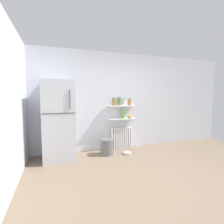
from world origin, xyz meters
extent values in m
plane|color=#7A6651|center=(0.00, 0.50, 0.00)|extent=(7.04, 7.04, 0.00)
cube|color=silver|center=(0.00, 2.05, 1.30)|extent=(7.04, 0.10, 2.60)
cube|color=silver|center=(-2.25, 0.60, 1.30)|extent=(0.10, 4.80, 2.60)
cube|color=#B7BABF|center=(-1.51, 1.64, 0.89)|extent=(0.69, 0.72, 1.79)
cube|color=#262628|center=(-1.51, 1.28, 1.09)|extent=(0.68, 0.01, 0.01)
cylinder|color=#4C4C51|center=(-1.29, 1.26, 1.37)|extent=(0.02, 0.02, 0.40)
cube|color=white|center=(-0.14, 1.92, 0.29)|extent=(0.04, 0.12, 0.58)
cube|color=white|center=(-0.08, 1.92, 0.29)|extent=(0.04, 0.12, 0.58)
cube|color=white|center=(-0.02, 1.92, 0.29)|extent=(0.04, 0.12, 0.58)
cube|color=white|center=(0.04, 1.92, 0.29)|extent=(0.04, 0.12, 0.58)
cube|color=white|center=(0.10, 1.92, 0.29)|extent=(0.04, 0.12, 0.58)
cube|color=white|center=(0.16, 1.92, 0.29)|extent=(0.04, 0.12, 0.58)
cube|color=white|center=(0.22, 1.92, 0.29)|extent=(0.04, 0.12, 0.58)
cube|color=white|center=(0.29, 1.92, 0.29)|extent=(0.04, 0.12, 0.58)
cube|color=white|center=(0.35, 1.92, 0.29)|extent=(0.04, 0.12, 0.58)
cube|color=white|center=(0.41, 1.92, 0.29)|extent=(0.04, 0.12, 0.58)
cube|color=white|center=(0.13, 1.89, 0.83)|extent=(0.75, 0.22, 0.02)
cube|color=white|center=(0.13, 1.89, 1.18)|extent=(0.75, 0.22, 0.02)
cylinder|color=olive|center=(-0.10, 1.89, 1.29)|extent=(0.10, 0.10, 0.19)
cylinder|color=gray|center=(-0.10, 1.89, 1.40)|extent=(0.09, 0.09, 0.02)
cylinder|color=#5B7F4C|center=(0.06, 1.89, 1.30)|extent=(0.11, 0.11, 0.20)
cylinder|color=gray|center=(0.06, 1.89, 1.41)|extent=(0.10, 0.10, 0.02)
cylinder|color=silver|center=(0.21, 1.89, 1.27)|extent=(0.11, 0.11, 0.14)
cylinder|color=gray|center=(0.21, 1.89, 1.35)|extent=(0.10, 0.10, 0.02)
cylinder|color=olive|center=(0.36, 1.89, 1.28)|extent=(0.08, 0.08, 0.17)
cylinder|color=gray|center=(0.36, 1.89, 1.38)|extent=(0.08, 0.08, 0.02)
cylinder|color=#66A84C|center=(0.17, 1.89, 0.96)|extent=(0.11, 0.11, 0.23)
ellipsoid|color=orange|center=(0.37, 1.89, 0.87)|extent=(0.14, 0.14, 0.06)
cylinder|color=slate|center=(-0.40, 1.56, 0.19)|extent=(0.31, 0.31, 0.39)
cylinder|color=#B7B7BC|center=(0.09, 1.42, 0.03)|extent=(0.21, 0.21, 0.05)
camera|label=1|loc=(-1.60, -2.34, 1.42)|focal=27.16mm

